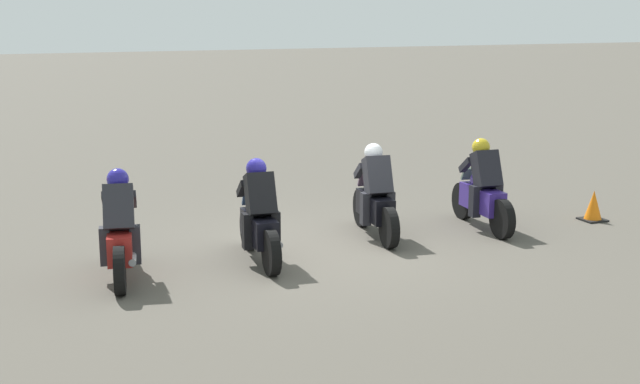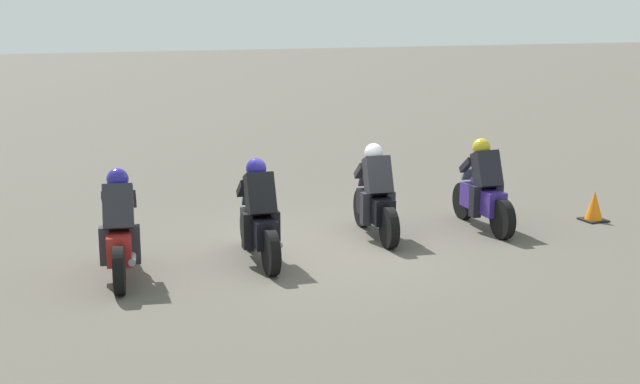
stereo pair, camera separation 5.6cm
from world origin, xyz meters
name	(u,v)px [view 2 (the right image)]	position (x,y,z in m)	size (l,w,h in m)	color
ground_plane	(321,248)	(0.00, 0.00, 0.00)	(120.00, 120.00, 0.00)	#534D44
rider_lane_a	(483,192)	(0.14, -2.96, 0.62)	(2.04, 0.55, 1.51)	black
rider_lane_b	(376,199)	(0.31, -1.07, 0.62)	(2.04, 0.58, 1.51)	black
rider_lane_c	(259,220)	(-0.32, 1.09, 0.62)	(2.04, 0.55, 1.51)	black
rider_lane_d	(120,234)	(-0.40, 3.10, 0.62)	(2.03, 0.62, 1.51)	black
traffic_cone	(594,207)	(-0.12, -5.05, 0.24)	(0.40, 0.40, 0.53)	black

